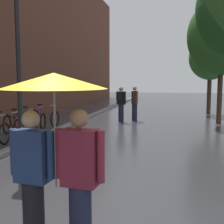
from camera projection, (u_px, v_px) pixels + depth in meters
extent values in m
cube|color=slate|center=(82.00, 119.00, 14.31)|extent=(0.30, 36.00, 0.12)
cylinder|color=#473323|center=(220.00, 95.00, 13.28)|extent=(0.22, 0.22, 2.67)
ellipsoid|color=#2D6628|center=(222.00, 36.00, 12.97)|extent=(3.08, 3.08, 3.45)
cylinder|color=#473323|center=(209.00, 94.00, 17.02)|extent=(0.24, 0.24, 2.30)
ellipsoid|color=#387533|center=(210.00, 58.00, 16.78)|extent=(2.44, 2.44, 2.53)
torus|color=black|center=(5.00, 134.00, 9.09)|extent=(0.08, 0.70, 0.70)
cylinder|color=#1E7A38|center=(2.00, 124.00, 9.08)|extent=(0.04, 0.04, 0.58)
cylinder|color=#9E9EA3|center=(1.00, 115.00, 9.04)|extent=(0.04, 0.46, 0.03)
torus|color=black|center=(18.00, 129.00, 9.88)|extent=(0.08, 0.70, 0.70)
cylinder|color=red|center=(2.00, 123.00, 10.01)|extent=(0.88, 0.06, 0.43)
cylinder|color=red|center=(16.00, 121.00, 9.87)|extent=(0.04, 0.04, 0.58)
cylinder|color=#9E9EA3|center=(15.00, 112.00, 9.83)|extent=(0.04, 0.46, 0.03)
torus|color=black|center=(33.00, 125.00, 10.77)|extent=(0.14, 0.70, 0.70)
torus|color=black|center=(7.00, 125.00, 10.87)|extent=(0.14, 0.70, 0.70)
cylinder|color=black|center=(17.00, 119.00, 10.81)|extent=(0.88, 0.14, 0.43)
cylinder|color=black|center=(15.00, 117.00, 10.81)|extent=(0.04, 0.04, 0.55)
cube|color=black|center=(14.00, 109.00, 10.77)|extent=(0.23, 0.13, 0.06)
cylinder|color=black|center=(31.00, 117.00, 10.74)|extent=(0.04, 0.04, 0.58)
cylinder|color=#9E9EA3|center=(31.00, 110.00, 10.71)|extent=(0.08, 0.46, 0.03)
torus|color=black|center=(43.00, 121.00, 11.68)|extent=(0.16, 0.70, 0.70)
torus|color=black|center=(18.00, 121.00, 11.76)|extent=(0.16, 0.70, 0.70)
cylinder|color=#233DA8|center=(28.00, 116.00, 11.70)|extent=(0.88, 0.17, 0.43)
cylinder|color=#233DA8|center=(25.00, 114.00, 11.70)|extent=(0.04, 0.04, 0.55)
cube|color=black|center=(25.00, 107.00, 11.67)|extent=(0.23, 0.13, 0.06)
cylinder|color=#233DA8|center=(41.00, 114.00, 11.65)|extent=(0.04, 0.04, 0.58)
cylinder|color=#9E9EA3|center=(41.00, 107.00, 11.62)|extent=(0.10, 0.46, 0.03)
torus|color=black|center=(55.00, 119.00, 12.46)|extent=(0.14, 0.70, 0.70)
torus|color=black|center=(35.00, 118.00, 12.80)|extent=(0.14, 0.70, 0.70)
cylinder|color=red|center=(42.00, 114.00, 12.64)|extent=(0.88, 0.14, 0.43)
cylinder|color=red|center=(40.00, 112.00, 12.67)|extent=(0.04, 0.04, 0.55)
cube|color=black|center=(40.00, 105.00, 12.63)|extent=(0.23, 0.13, 0.06)
cylinder|color=red|center=(53.00, 112.00, 12.46)|extent=(0.04, 0.04, 0.58)
cylinder|color=#9E9EA3|center=(53.00, 105.00, 12.42)|extent=(0.08, 0.46, 0.03)
cylinder|color=black|center=(34.00, 215.00, 3.53)|extent=(0.26, 0.26, 0.84)
cube|color=navy|center=(32.00, 156.00, 3.45)|extent=(0.42, 0.25, 0.63)
sphere|color=tan|center=(31.00, 119.00, 3.39)|extent=(0.21, 0.21, 0.21)
cylinder|color=navy|center=(14.00, 152.00, 3.52)|extent=(0.09, 0.09, 0.56)
cylinder|color=navy|center=(51.00, 155.00, 3.37)|extent=(0.09, 0.09, 0.56)
cylinder|color=#1E233D|center=(81.00, 221.00, 3.34)|extent=(0.26, 0.26, 0.86)
cube|color=maroon|center=(80.00, 158.00, 3.26)|extent=(0.42, 0.25, 0.64)
sphere|color=#9E7051|center=(79.00, 118.00, 3.21)|extent=(0.21, 0.21, 0.21)
cylinder|color=maroon|center=(60.00, 153.00, 3.33)|extent=(0.09, 0.09, 0.58)
cylinder|color=maroon|center=(101.00, 157.00, 3.18)|extent=(0.09, 0.09, 0.58)
cylinder|color=#9E9EA3|center=(56.00, 138.00, 3.34)|extent=(0.02, 0.02, 1.17)
cone|color=yellow|center=(54.00, 81.00, 3.27)|extent=(1.22, 1.22, 0.18)
cylinder|color=black|center=(19.00, 80.00, 7.44)|extent=(0.12, 0.12, 4.05)
cylinder|color=#1E233D|center=(121.00, 113.00, 13.99)|extent=(0.26, 0.26, 0.83)
cube|color=black|center=(121.00, 98.00, 13.91)|extent=(0.46, 0.40, 0.62)
sphere|color=tan|center=(121.00, 89.00, 13.86)|extent=(0.21, 0.21, 0.21)
cylinder|color=black|center=(117.00, 97.00, 14.09)|extent=(0.09, 0.09, 0.56)
cylinder|color=black|center=(125.00, 98.00, 13.73)|extent=(0.09, 0.09, 0.56)
cube|color=black|center=(119.00, 96.00, 13.80)|extent=(0.29, 0.26, 0.36)
cylinder|color=#1E233D|center=(135.00, 112.00, 14.29)|extent=(0.26, 0.26, 0.84)
cube|color=#4C231E|center=(135.00, 97.00, 14.21)|extent=(0.26, 0.42, 0.63)
sphere|color=tan|center=(135.00, 88.00, 14.16)|extent=(0.21, 0.21, 0.21)
cylinder|color=#4C231E|center=(136.00, 96.00, 14.44)|extent=(0.09, 0.09, 0.57)
cylinder|color=#4C231E|center=(133.00, 97.00, 13.97)|extent=(0.09, 0.09, 0.57)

